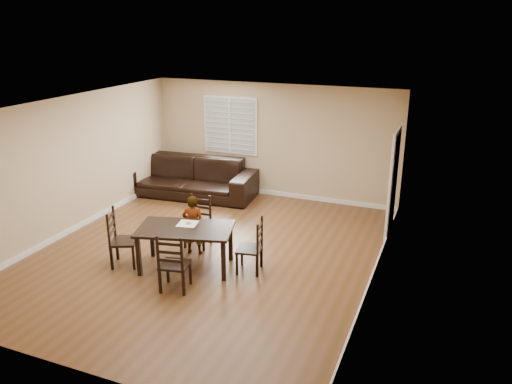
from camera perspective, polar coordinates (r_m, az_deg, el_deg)
ground at (r=9.31m, az=-5.58°, el=-6.94°), size 7.00×7.00×0.00m
room at (r=8.80m, az=-5.21°, el=4.12°), size 6.04×7.04×2.72m
dining_table at (r=8.56m, az=-8.08°, el=-4.62°), size 1.77×1.29×0.74m
chair_near at (r=9.54m, az=-6.42°, el=-3.41°), size 0.46×0.44×0.97m
chair_far at (r=7.92m, az=-9.56°, el=-8.44°), size 0.52×0.50×0.98m
chair_left at (r=8.99m, az=-15.61°, el=-5.31°), size 0.58×0.59×1.02m
chair_right at (r=8.44m, az=-0.01°, el=-6.45°), size 0.47×0.49×0.95m
child at (r=9.11m, az=-7.18°, el=-3.73°), size 0.46×0.36×1.12m
napkin at (r=8.68m, az=-7.82°, el=-3.60°), size 0.38×0.38×0.00m
donut at (r=8.67m, az=-7.70°, el=-3.49°), size 0.09×0.09×0.03m
sofa at (r=12.19m, az=-7.48°, el=1.69°), size 3.22×1.49×0.91m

